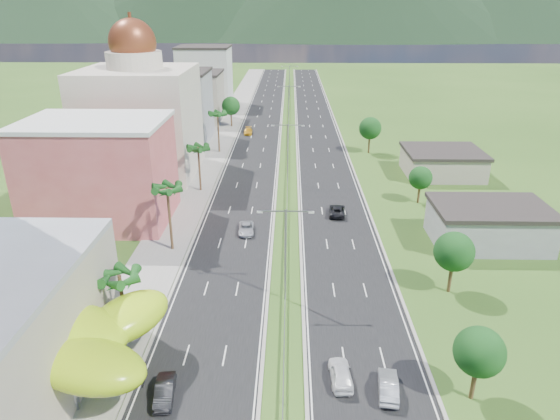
{
  "coord_description": "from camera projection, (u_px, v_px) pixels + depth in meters",
  "views": [
    {
      "loc": [
        0.42,
        -38.38,
        31.11
      ],
      "look_at": [
        -0.78,
        19.46,
        7.0
      ],
      "focal_mm": 32.0,
      "sensor_mm": 36.0,
      "label": 1
    }
  ],
  "objects": [
    {
      "name": "ground",
      "position": [
        284.0,
        357.0,
        47.4
      ],
      "size": [
        500.0,
        500.0,
        0.0
      ],
      "primitive_type": "plane",
      "color": "#2D5119",
      "rests_on": "ground"
    },
    {
      "name": "road_left",
      "position": [
        260.0,
        131.0,
        130.59
      ],
      "size": [
        11.0,
        260.0,
        0.04
      ],
      "primitive_type": "cube",
      "color": "black",
      "rests_on": "ground"
    },
    {
      "name": "road_right",
      "position": [
        317.0,
        131.0,
        130.3
      ],
      "size": [
        11.0,
        260.0,
        0.04
      ],
      "primitive_type": "cube",
      "color": "black",
      "rests_on": "ground"
    },
    {
      "name": "sidewalk_left",
      "position": [
        224.0,
        131.0,
        130.76
      ],
      "size": [
        7.0,
        260.0,
        0.12
      ],
      "primitive_type": "cube",
      "color": "gray",
      "rests_on": "ground"
    },
    {
      "name": "median_guardrail",
      "position": [
        288.0,
        147.0,
        113.6
      ],
      "size": [
        0.1,
        216.06,
        0.76
      ],
      "color": "gray",
      "rests_on": "ground"
    },
    {
      "name": "streetlight_median_b",
      "position": [
        285.0,
        246.0,
        54.03
      ],
      "size": [
        6.04,
        0.25,
        11.0
      ],
      "color": "gray",
      "rests_on": "ground"
    },
    {
      "name": "streetlight_median_c",
      "position": [
        288.0,
        147.0,
        90.94
      ],
      "size": [
        6.04,
        0.25,
        11.0
      ],
      "color": "gray",
      "rests_on": "ground"
    },
    {
      "name": "streetlight_median_d",
      "position": [
        289.0,
        102.0,
        132.47
      ],
      "size": [
        6.04,
        0.25,
        11.0
      ],
      "color": "gray",
      "rests_on": "ground"
    },
    {
      "name": "streetlight_median_e",
      "position": [
        289.0,
        78.0,
        174.0
      ],
      "size": [
        6.04,
        0.25,
        11.0
      ],
      "color": "gray",
      "rests_on": "ground"
    },
    {
      "name": "lime_canopy",
      "position": [
        47.0,
        337.0,
        42.17
      ],
      "size": [
        18.0,
        15.0,
        7.4
      ],
      "color": "#B2E116",
      "rests_on": "ground"
    },
    {
      "name": "pink_shophouse",
      "position": [
        100.0,
        173.0,
        74.58
      ],
      "size": [
        20.0,
        15.0,
        15.0
      ],
      "primitive_type": "cube",
      "color": "#C45051",
      "rests_on": "ground"
    },
    {
      "name": "domed_building",
      "position": [
        140.0,
        116.0,
        94.32
      ],
      "size": [
        20.0,
        20.0,
        28.7
      ],
      "color": "beige",
      "rests_on": "ground"
    },
    {
      "name": "midrise_grey",
      "position": [
        175.0,
        108.0,
        118.67
      ],
      "size": [
        16.0,
        15.0,
        16.0
      ],
      "primitive_type": "cube",
      "color": "gray",
      "rests_on": "ground"
    },
    {
      "name": "midrise_beige",
      "position": [
        193.0,
        98.0,
        139.55
      ],
      "size": [
        16.0,
        15.0,
        13.0
      ],
      "primitive_type": "cube",
      "color": "#A49987",
      "rests_on": "ground"
    },
    {
      "name": "midrise_white",
      "position": [
        205.0,
        77.0,
        159.81
      ],
      "size": [
        16.0,
        15.0,
        18.0
      ],
      "primitive_type": "cube",
      "color": "silver",
      "rests_on": "ground"
    },
    {
      "name": "shed_near",
      "position": [
        489.0,
        226.0,
        68.97
      ],
      "size": [
        15.0,
        10.0,
        5.0
      ],
      "primitive_type": "cube",
      "color": "gray",
      "rests_on": "ground"
    },
    {
      "name": "shed_far",
      "position": [
        442.0,
        164.0,
        96.73
      ],
      "size": [
        14.0,
        12.0,
        4.4
      ],
      "primitive_type": "cube",
      "color": "#A49987",
      "rests_on": "ground"
    },
    {
      "name": "palm_tree_b",
      "position": [
        120.0,
        280.0,
        46.82
      ],
      "size": [
        3.6,
        3.6,
        8.1
      ],
      "color": "#47301C",
      "rests_on": "ground"
    },
    {
      "name": "palm_tree_c",
      "position": [
        167.0,
        191.0,
        64.73
      ],
      "size": [
        3.6,
        3.6,
        9.6
      ],
      "color": "#47301C",
      "rests_on": "ground"
    },
    {
      "name": "palm_tree_d",
      "position": [
        198.0,
        150.0,
        86.32
      ],
      "size": [
        3.6,
        3.6,
        8.6
      ],
      "color": "#47301C",
      "rests_on": "ground"
    },
    {
      "name": "palm_tree_e",
      "position": [
        218.0,
        115.0,
        109.1
      ],
      "size": [
        3.6,
        3.6,
        9.4
      ],
      "color": "#47301C",
      "rests_on": "ground"
    },
    {
      "name": "leafy_tree_lfar",
      "position": [
        231.0,
        106.0,
        133.22
      ],
      "size": [
        4.9,
        4.9,
        8.05
      ],
      "color": "#47301C",
      "rests_on": "ground"
    },
    {
      "name": "leafy_tree_ra",
      "position": [
        479.0,
        352.0,
        40.64
      ],
      "size": [
        4.2,
        4.2,
        6.9
      ],
      "color": "#47301C",
      "rests_on": "ground"
    },
    {
      "name": "leafy_tree_rb",
      "position": [
        454.0,
        252.0,
        56.12
      ],
      "size": [
        4.55,
        4.55,
        7.47
      ],
      "color": "#47301C",
      "rests_on": "ground"
    },
    {
      "name": "leafy_tree_rc",
      "position": [
        421.0,
        178.0,
        82.21
      ],
      "size": [
        3.85,
        3.85,
        6.33
      ],
      "color": "#47301C",
      "rests_on": "ground"
    },
    {
      "name": "leafy_tree_rd",
      "position": [
        370.0,
        128.0,
        109.51
      ],
      "size": [
        4.9,
        4.9,
        8.05
      ],
      "color": "#47301C",
      "rests_on": "ground"
    },
    {
      "name": "mountain_ridge",
      "position": [
        355.0,
        39.0,
        461.54
      ],
      "size": [
        860.0,
        140.0,
        90.0
      ],
      "primitive_type": null,
      "color": "black",
      "rests_on": "ground"
    },
    {
      "name": "car_dark_left",
      "position": [
        165.0,
        391.0,
        42.09
      ],
      "size": [
        2.0,
        4.51,
        1.44
      ],
      "primitive_type": "imported",
      "rotation": [
        0.0,
        0.0,
        0.11
      ],
      "color": "black",
      "rests_on": "road_left"
    },
    {
      "name": "car_silver_mid_left",
      "position": [
        246.0,
        229.0,
        72.58
      ],
      "size": [
        2.45,
        4.81,
        1.3
      ],
      "primitive_type": "imported",
      "rotation": [
        0.0,
        0.0,
        0.06
      ],
      "color": "#ABADB3",
      "rests_on": "road_left"
    },
    {
      "name": "car_yellow_far_left",
      "position": [
        248.0,
        131.0,
        127.31
      ],
      "size": [
        2.19,
        5.04,
        1.44
      ],
      "primitive_type": "imported",
      "rotation": [
        0.0,
        0.0,
        0.03
      ],
      "color": "gold",
      "rests_on": "road_left"
    },
    {
      "name": "car_white_near_right",
      "position": [
        341.0,
        373.0,
        44.04
      ],
      "size": [
        2.07,
        4.68,
        1.57
      ],
      "primitive_type": "imported",
      "rotation": [
        0.0,
        0.0,
        3.19
      ],
      "color": "white",
      "rests_on": "road_right"
    },
    {
      "name": "car_silver_right",
      "position": [
        388.0,
        386.0,
        42.67
      ],
      "size": [
        2.16,
        4.7,
        1.49
      ],
      "primitive_type": "imported",
      "rotation": [
        0.0,
        0.0,
        3.01
      ],
      "color": "#9FA1A6",
      "rests_on": "road_right"
    },
    {
      "name": "car_dark_far_right",
      "position": [
        337.0,
        210.0,
        78.74
      ],
      "size": [
        2.83,
        5.41,
        1.45
      ],
      "primitive_type": "imported",
      "rotation": [
        0.0,
        0.0,
        3.06
      ],
      "color": "black",
      "rests_on": "road_right"
    },
    {
      "name": "motorcycle",
      "position": [
        144.0,
        375.0,
        44.02
      ],
      "size": [
        0.73,
        2.04,
        1.28
      ],
      "primitive_type": "imported",
      "rotation": [
        0.0,
        0.0,
        0.07
      ],
      "color": "black",
      "rests_on": "road_left"
    }
  ]
}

